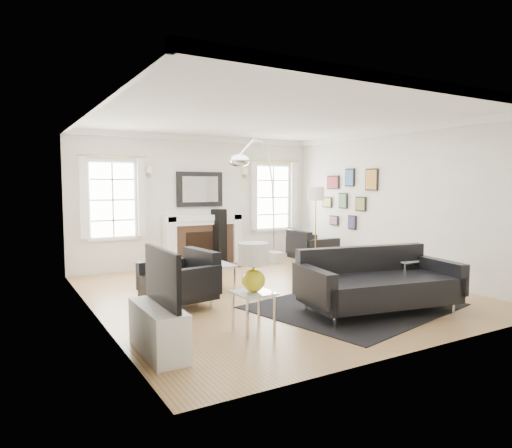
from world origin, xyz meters
TOP-DOWN VIEW (x-y plane):
  - floor at (0.00, 0.00)m, footprint 6.00×6.00m
  - back_wall at (0.00, 3.00)m, footprint 5.50×0.04m
  - front_wall at (0.00, -3.00)m, footprint 5.50×0.04m
  - left_wall at (-2.75, 0.00)m, footprint 0.04×6.00m
  - right_wall at (2.75, 0.00)m, footprint 0.04×6.00m
  - ceiling at (0.00, 0.00)m, footprint 5.50×6.00m
  - crown_molding at (0.00, 0.00)m, footprint 5.50×6.00m
  - fireplace at (0.00, 2.79)m, footprint 1.70×0.69m
  - mantel_mirror at (0.00, 2.95)m, footprint 1.05×0.07m
  - window_left at (-1.85, 2.95)m, footprint 1.24×0.15m
  - window_right at (1.85, 2.95)m, footprint 1.24×0.15m
  - gallery_wall at (2.72, 1.30)m, footprint 0.04×1.73m
  - tv_unit at (-2.44, -1.70)m, footprint 0.35×1.00m
  - area_rug at (0.57, -1.32)m, footprint 3.06×2.72m
  - sofa at (0.66, -1.64)m, footprint 2.31×1.35m
  - armchair_left at (-1.58, -0.11)m, footprint 1.00×1.08m
  - armchair_right at (2.14, 1.85)m, footprint 0.84×0.93m
  - coffee_table at (-1.01, 0.74)m, footprint 1.01×1.01m
  - side_table_left at (-1.26, -1.60)m, footprint 0.44×0.44m
  - nesting_table at (1.59, -1.34)m, footprint 0.55×0.46m
  - gourd_lamp at (-1.26, -1.60)m, footprint 0.36×0.36m
  - orange_vase at (1.59, -1.34)m, footprint 0.11×0.11m
  - arc_floor_lamp at (0.79, 1.80)m, footprint 1.94×1.80m
  - stick_floor_lamp at (1.84, 1.28)m, footprint 0.35×0.35m
  - speaker_tower at (0.30, 2.65)m, footprint 0.32×0.32m

SIDE VIEW (x-z plane):
  - floor at x=0.00m, z-range 0.00..0.00m
  - area_rug at x=0.57m, z-range 0.00..0.01m
  - tv_unit at x=-2.44m, z-range -0.22..0.87m
  - armchair_right at x=2.14m, z-range 0.04..0.66m
  - armchair_left at x=-1.58m, z-range 0.04..0.70m
  - side_table_left at x=-1.26m, z-range 0.14..0.63m
  - sofa at x=0.66m, z-range 0.03..0.74m
  - coffee_table at x=-1.01m, z-range 0.19..0.64m
  - nesting_table at x=1.59m, z-range 0.18..0.79m
  - fireplace at x=0.00m, z-range -0.01..1.10m
  - speaker_tower at x=0.30m, z-range 0.00..1.23m
  - orange_vase at x=1.59m, z-range 0.62..0.80m
  - gourd_lamp at x=-1.26m, z-range 0.53..1.11m
  - back_wall at x=0.00m, z-range 0.00..2.80m
  - front_wall at x=0.00m, z-range 0.00..2.80m
  - left_wall at x=-2.75m, z-range 0.00..2.80m
  - right_wall at x=2.75m, z-range 0.00..2.80m
  - window_left at x=-1.85m, z-range 0.65..2.27m
  - window_right at x=1.85m, z-range 0.65..2.27m
  - stick_floor_lamp at x=1.84m, z-range 0.62..2.33m
  - arc_floor_lamp at x=0.79m, z-range 0.11..2.86m
  - gallery_wall at x=2.72m, z-range 0.89..2.18m
  - mantel_mirror at x=0.00m, z-range 1.27..2.02m
  - crown_molding at x=0.00m, z-range 2.68..2.80m
  - ceiling at x=0.00m, z-range 2.79..2.81m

